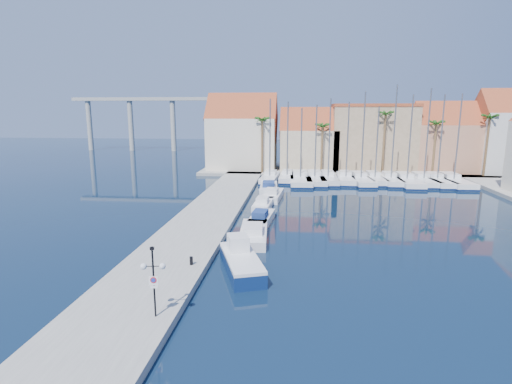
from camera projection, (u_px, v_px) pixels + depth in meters
ground at (295, 274)px, 26.79m from camera, size 260.00×260.00×0.00m
quay_west at (208, 216)px, 40.82m from camera, size 6.00×77.00×0.50m
shore_north at (353, 170)px, 72.50m from camera, size 54.00×16.00×0.50m
lamp_post at (153, 271)px, 19.81m from camera, size 1.26×0.47×3.72m
bollard at (191, 261)px, 27.06m from camera, size 0.23×0.23×0.57m
fishing_boat at (241, 261)px, 27.26m from camera, size 3.99×6.59×2.19m
motorboat_west_0 at (254, 233)px, 34.10m from camera, size 2.68×7.15×1.40m
motorboat_west_1 at (261, 218)px, 38.85m from camera, size 2.40×5.93×1.40m
motorboat_west_2 at (263, 204)px, 44.87m from camera, size 2.12×5.71×1.40m
motorboat_west_3 at (272, 195)px, 49.71m from camera, size 2.61×6.73×1.40m
motorboat_west_4 at (269, 187)px, 54.73m from camera, size 2.59×7.16×1.40m
sailboat_0 at (270, 178)px, 62.16m from camera, size 2.89×9.05×12.57m
sailboat_1 at (287, 177)px, 62.74m from camera, size 2.42×8.56×12.17m
sailboat_2 at (300, 179)px, 61.36m from camera, size 3.64×12.09×11.20m
sailboat_3 at (314, 178)px, 61.69m from camera, size 3.44×11.42×11.69m
sailboat_4 at (328, 178)px, 61.71m from camera, size 2.86×10.28×12.60m
sailboat_5 at (346, 178)px, 61.49m from camera, size 3.04×9.74×12.15m
sailboat_6 at (360, 179)px, 60.59m from camera, size 3.48×10.34×13.57m
sailboat_7 at (374, 179)px, 61.14m from camera, size 3.04×9.26×11.43m
sailboat_8 at (390, 179)px, 60.47m from camera, size 2.59×9.50×14.50m
sailboat_9 at (406, 180)px, 59.69m from camera, size 3.07×10.99×13.09m
sailboat_10 at (422, 180)px, 59.97m from camera, size 3.24×9.99×13.99m
sailboat_11 at (436, 180)px, 59.68m from camera, size 3.48×10.57×13.10m
sailboat_12 at (452, 181)px, 59.43m from camera, size 3.36×11.29×13.23m
building_0 at (243, 135)px, 72.33m from camera, size 12.30×9.00×13.50m
building_1 at (309, 142)px, 71.34m from camera, size 10.30×8.00×11.00m
building_2 at (371, 137)px, 71.00m from camera, size 14.20×10.20×11.50m
building_3 at (443, 140)px, 68.88m from camera, size 10.30×8.00×12.00m
building_4 at (502, 134)px, 66.76m from camera, size 8.30×8.00×14.00m
palm_0 at (262, 121)px, 66.54m from camera, size 2.60×2.60×10.15m
palm_1 at (323, 127)px, 65.70m from camera, size 2.60×2.60×9.15m
palm_2 at (386, 116)px, 64.30m from camera, size 2.60×2.60×11.15m
palm_3 at (436, 125)px, 63.76m from camera, size 2.60×2.60×9.65m
palm_4 at (490, 119)px, 62.76m from camera, size 2.60×2.60×10.65m
viaduct at (155, 113)px, 108.68m from camera, size 48.00×2.20×14.45m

